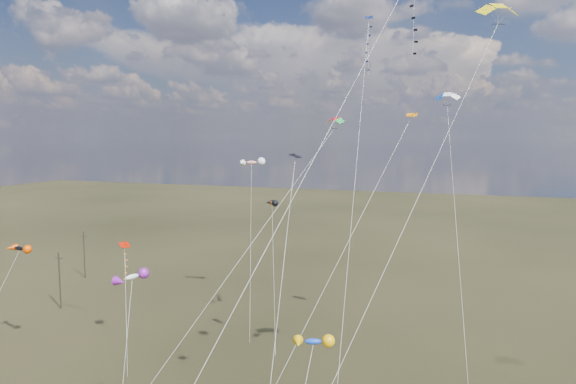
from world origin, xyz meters
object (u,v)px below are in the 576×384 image
(utility_pole_near, at_px, (60,280))
(diamond_black_high, at_px, (397,40))
(novelty_black_orange, at_px, (19,249))
(parafoil_yellow, at_px, (498,8))
(utility_pole_far, at_px, (84,254))

(utility_pole_near, height_order, diamond_black_high, diamond_black_high)
(novelty_black_orange, bearing_deg, diamond_black_high, -10.36)
(parafoil_yellow, height_order, novelty_black_orange, parafoil_yellow)
(parafoil_yellow, bearing_deg, novelty_black_orange, 178.13)
(parafoil_yellow, relative_size, novelty_black_orange, 2.73)
(utility_pole_far, bearing_deg, novelty_black_orange, -60.38)
(diamond_black_high, xyz_separation_m, parafoil_yellow, (6.16, 5.96, 2.86))
(utility_pole_near, xyz_separation_m, diamond_black_high, (48.56, -20.78, 26.03))
(utility_pole_far, relative_size, diamond_black_high, 0.23)
(utility_pole_near, bearing_deg, utility_pole_far, 119.74)
(utility_pole_far, relative_size, novelty_black_orange, 0.65)
(utility_pole_near, distance_m, novelty_black_orange, 17.11)
(utility_pole_far, distance_m, parafoil_yellow, 74.83)
(diamond_black_high, bearing_deg, utility_pole_near, 156.83)
(utility_pole_far, height_order, diamond_black_high, diamond_black_high)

